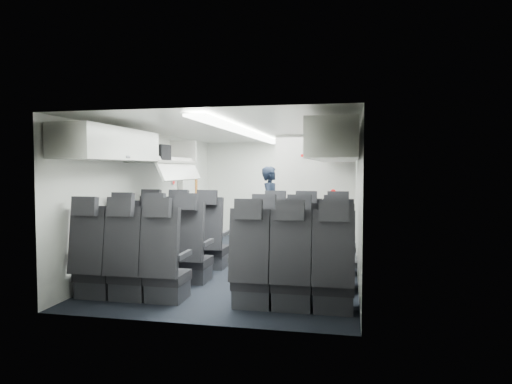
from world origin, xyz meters
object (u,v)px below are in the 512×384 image
at_px(seat_row_front, 244,244).
at_px(flight_attendant, 271,207).
at_px(galley_unit, 320,196).
at_px(carry_on_bag, 155,153).
at_px(boarding_door, 189,198).
at_px(seat_row_rear, 208,270).
at_px(seat_row_mid, 228,255).

relative_size(seat_row_front, flight_attendant, 2.09).
relative_size(galley_unit, carry_on_bag, 4.56).
height_order(boarding_door, carry_on_bag, carry_on_bag).
bearing_deg(seat_row_rear, seat_row_mid, 90.00).
bearing_deg(seat_row_front, carry_on_bag, -174.50).
distance_m(seat_row_front, flight_attendant, 2.11).
bearing_deg(seat_row_mid, carry_on_bag, 150.91).
relative_size(seat_row_rear, galley_unit, 1.75).
xyz_separation_m(seat_row_rear, flight_attendant, (0.07, 3.87, 0.39)).
height_order(seat_row_front, seat_row_mid, same).
bearing_deg(seat_row_front, seat_row_mid, -90.00).
height_order(seat_row_front, carry_on_bag, carry_on_bag).
distance_m(boarding_door, carry_on_bag, 2.39).
distance_m(galley_unit, carry_on_bag, 4.20).
bearing_deg(seat_row_mid, boarding_door, 118.77).
bearing_deg(carry_on_bag, flight_attendant, 63.91).
distance_m(seat_row_front, boarding_door, 2.71).
distance_m(seat_row_mid, seat_row_rear, 0.90).
distance_m(flight_attendant, carry_on_bag, 2.82).
height_order(galley_unit, flight_attendant, galley_unit).
bearing_deg(seat_row_front, flight_attendant, 87.98).
bearing_deg(seat_row_mid, flight_attendant, 88.59).
bearing_deg(galley_unit, carry_on_bag, -124.51).
relative_size(seat_row_rear, carry_on_bag, 7.98).
relative_size(boarding_door, carry_on_bag, 4.46).
bearing_deg(galley_unit, boarding_door, -155.72).
bearing_deg(flight_attendant, galley_unit, -30.51).
bearing_deg(seat_row_mid, seat_row_front, 90.00).
xyz_separation_m(seat_row_mid, flight_attendant, (0.07, 2.97, 0.39)).
bearing_deg(seat_row_mid, seat_row_rear, -90.00).
xyz_separation_m(seat_row_mid, carry_on_bag, (-1.38, 0.77, 1.39)).
xyz_separation_m(boarding_door, flight_attendant, (1.71, -0.02, -0.16)).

